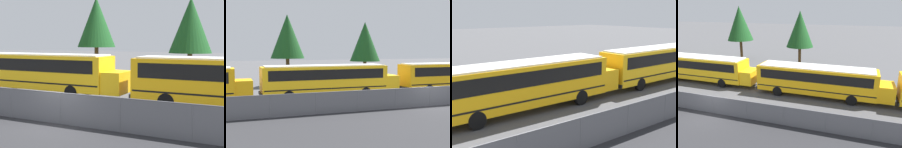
# 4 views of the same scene
# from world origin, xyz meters

# --- Properties ---
(school_bus_3) EXTENTS (12.85, 2.49, 3.01)m
(school_bus_3) POSITION_xyz_m (7.46, 6.26, 1.80)
(school_bus_3) COLOR #EDA80F
(school_bus_3) RESTS_ON ground_plane
(school_bus_4) EXTENTS (12.85, 2.49, 3.01)m
(school_bus_4) POSITION_xyz_m (20.54, 6.26, 1.80)
(school_bus_4) COLOR yellow
(school_bus_4) RESTS_ON ground_plane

